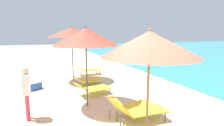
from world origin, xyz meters
The scene contains 10 objects.
umbrella_nearest centered at (0.00, 0.29, 2.20)m, with size 1.90×1.90×2.52m.
lounger_nearest_shoreside centered at (0.48, 1.38, 0.35)m, with size 1.45×0.64×0.70m.
umbrella_second centered at (-0.60, 2.95, 2.30)m, with size 2.12×2.12×2.64m.
lounger_second_shoreside centered at (-0.13, 3.98, 0.28)m, with size 1.46×0.95×0.54m.
lounger_second_inland centered at (0.39, 1.71, 0.33)m, with size 1.53×0.93×0.69m.
umbrella_farthest centered at (-0.48, 6.43, 2.47)m, with size 2.33×2.33×2.77m.
lounger_farthest_shoreside centered at (0.57, 7.52, 0.33)m, with size 1.44×0.65×0.56m.
lounger_farthest_inland centered at (0.01, 5.52, 0.24)m, with size 1.34×0.75×0.47m.
person_walking_far centered at (-2.39, 2.66, 0.91)m, with size 0.25×0.38×1.52m.
cooler_box centered at (-2.30, 5.59, 0.18)m, with size 0.66×0.56×0.35m.
Camera 1 is at (-1.93, -2.63, 2.40)m, focal length 28.63 mm.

